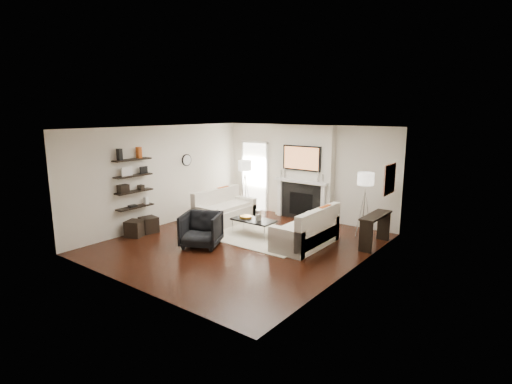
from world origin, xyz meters
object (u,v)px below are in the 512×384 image
Objects in this scene: coffee_table at (254,220)px; armchair at (201,228)px; loveseat_left_base at (225,215)px; ottoman_near at (149,225)px; lamp_left_shade at (245,165)px; lamp_right_shade at (366,179)px; loveseat_right_base at (305,237)px.

armchair reaches higher than coffee_table.
ottoman_near is (-0.97, -1.86, -0.01)m from loveseat_left_base.
armchair is at bearing -64.05° from loveseat_left_base.
ottoman_near is (-2.33, -1.41, -0.20)m from coffee_table.
lamp_left_shade reaches higher than coffee_table.
lamp_left_shade is 1.00× the size of lamp_right_shade.
lamp_left_shade is at bearing 104.78° from loveseat_left_base.
lamp_left_shade is (-0.35, 1.34, 1.24)m from loveseat_left_base.
lamp_right_shade is (3.55, 1.20, 1.24)m from loveseat_left_base.
lamp_right_shade is (0.77, 1.54, 1.24)m from loveseat_right_base.
coffee_table is 1.45m from armchair.
loveseat_left_base is 4.50× the size of lamp_right_shade.
lamp_left_shade is at bearing 84.74° from armchair.
coffee_table is 2.75× the size of lamp_left_shade.
armchair is at bearing -68.59° from lamp_left_shade.
loveseat_left_base is 4.50× the size of ottoman_near.
lamp_right_shade reaches higher than armchair.
loveseat_left_base is 1.00× the size of loveseat_right_base.
lamp_right_shade reaches higher than loveseat_right_base.
loveseat_left_base is 3.95m from lamp_right_shade.
lamp_right_shade reaches higher than coffee_table.
lamp_right_shade reaches higher than loveseat_left_base.
loveseat_right_base is 2.08× the size of armchair.
loveseat_left_base is 1.44m from coffee_table.
lamp_left_shade is 3.90m from lamp_right_shade.
ottoman_near is (-1.86, -0.04, -0.23)m from armchair.
loveseat_right_base is 4.05m from ottoman_near.
loveseat_left_base is 1.64× the size of coffee_table.
loveseat_left_base is 2.80m from loveseat_right_base.
loveseat_left_base is 2.04m from armchair.
loveseat_left_base and coffee_table have the same top height.
loveseat_right_base is at bearing -116.59° from lamp_right_shade.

